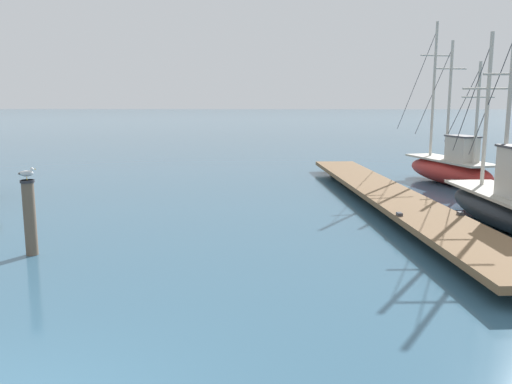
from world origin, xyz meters
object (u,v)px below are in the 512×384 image
Objects in this scene: fishing_boat_1 at (450,167)px; mooring_piling at (30,216)px; fishing_boat_0 at (509,203)px; perched_seagull at (26,173)px.

fishing_boat_1 is 16.31m from mooring_piling.
fishing_boat_0 is at bearing -96.58° from fishing_boat_1.
fishing_boat_0 reaches higher than perched_seagull.
fishing_boat_1 is at bearing 40.38° from perched_seagull.
fishing_boat_1 is (0.88, 7.63, 0.00)m from fishing_boat_0.
fishing_boat_0 reaches higher than mooring_piling.
perched_seagull is at bearing -151.51° from mooring_piling.
fishing_boat_1 is at bearing 40.38° from mooring_piling.
fishing_boat_0 is at bearing 14.26° from perched_seagull.
fishing_boat_1 reaches higher than mooring_piling.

